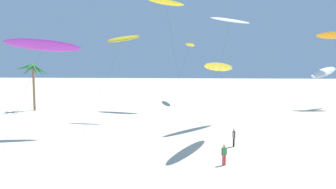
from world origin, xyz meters
name	(u,v)px	position (x,y,z in m)	size (l,w,h in m)	color
palm_tree_0	(33,71)	(-20.17, 46.92, 6.24)	(5.01, 5.36, 7.48)	olive
flying_kite_0	(165,2)	(0.56, 51.20, 17.50)	(6.49, 5.36, 18.65)	yellow
flying_kite_1	(324,72)	(26.77, 52.34, 6.03)	(6.38, 5.43, 7.36)	white
flying_kite_2	(43,45)	(-10.74, 29.20, 9.57)	(7.94, 8.77, 10.57)	purple
flying_kite_3	(190,45)	(4.56, 60.84, 11.03)	(4.89, 11.52, 11.71)	yellow
flying_kite_5	(231,21)	(9.63, 36.73, 12.81)	(7.19, 11.90, 13.22)	white
flying_kite_6	(123,39)	(-4.28, 39.53, 10.83)	(5.12, 9.80, 11.56)	yellow
flying_kite_7	(334,35)	(28.45, 53.33, 12.14)	(5.83, 10.72, 12.82)	orange
flying_kite_9	(220,67)	(7.39, 25.98, 7.34)	(4.31, 13.65, 8.09)	yellow
person_foreground_walker	(224,154)	(7.28, 19.64, 0.89)	(0.48, 0.30, 1.63)	red
person_near_right	(234,137)	(8.73, 25.44, 0.92)	(0.29, 0.48, 1.68)	black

